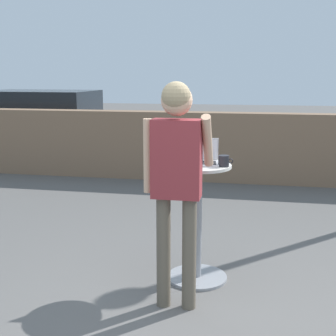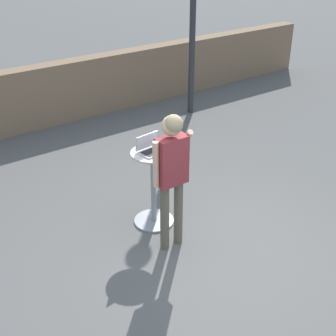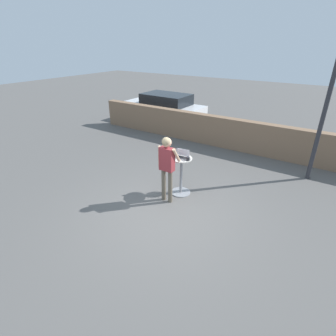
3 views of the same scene
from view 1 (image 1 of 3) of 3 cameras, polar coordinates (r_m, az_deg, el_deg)
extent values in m
cube|color=#84664C|center=(7.96, 9.00, 2.47)|extent=(13.19, 0.35, 1.17)
cylinder|color=gray|center=(4.33, 3.56, -13.12)|extent=(0.54, 0.54, 0.03)
cylinder|color=gray|center=(4.14, 3.65, -6.68)|extent=(0.07, 0.07, 1.00)
cylinder|color=beige|center=(4.01, 3.74, 0.27)|extent=(0.57, 0.57, 0.02)
cube|color=#B7BABF|center=(4.00, 3.72, 0.53)|extent=(0.37, 0.26, 0.02)
cube|color=black|center=(3.99, 3.72, 0.67)|extent=(0.32, 0.21, 0.00)
cube|color=#B7BABF|center=(4.10, 3.76, 2.32)|extent=(0.34, 0.08, 0.20)
cube|color=white|center=(4.10, 3.76, 2.32)|extent=(0.32, 0.06, 0.18)
cylinder|color=#232328|center=(3.93, 6.80, 0.86)|extent=(0.09, 0.09, 0.09)
torus|color=#232328|center=(3.93, 7.66, 0.86)|extent=(0.04, 0.01, 0.04)
cylinder|color=brown|center=(3.70, -0.55, -10.20)|extent=(0.11, 0.11, 0.89)
cylinder|color=brown|center=(3.67, 2.59, -10.42)|extent=(0.11, 0.11, 0.89)
cube|color=maroon|center=(3.48, 1.06, 1.11)|extent=(0.37, 0.18, 0.59)
sphere|color=#DBAD89|center=(3.42, 1.08, 8.28)|extent=(0.23, 0.23, 0.23)
sphere|color=#9E8966|center=(3.39, 1.00, 8.74)|extent=(0.21, 0.21, 0.21)
cylinder|color=#DBAD89|center=(3.52, -2.45, 1.47)|extent=(0.07, 0.07, 0.56)
cylinder|color=#DBAD89|center=(3.51, 4.83, 3.27)|extent=(0.07, 0.33, 0.43)
cube|color=silver|center=(10.68, -16.13, 4.60)|extent=(4.24, 1.78, 0.64)
cube|color=black|center=(10.54, -15.29, 7.70)|extent=(2.35, 1.53, 0.51)
cylinder|color=black|center=(12.05, -19.72, 3.74)|extent=(0.67, 0.24, 0.66)
cylinder|color=black|center=(9.45, -11.36, 2.22)|extent=(0.67, 0.24, 0.66)
cylinder|color=black|center=(10.90, -8.01, 3.55)|extent=(0.67, 0.24, 0.66)
camera|label=2|loc=(3.83, -93.01, 28.98)|focal=50.00mm
camera|label=3|loc=(3.60, 135.25, 25.23)|focal=28.00mm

